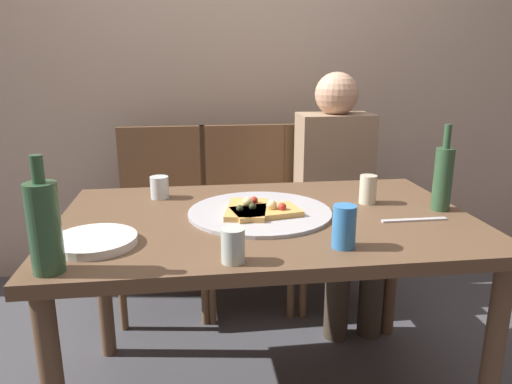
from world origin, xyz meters
name	(u,v)px	position (x,y,z in m)	size (l,w,h in m)	color
back_wall	(232,45)	(0.00, 1.28, 1.30)	(6.00, 0.10, 2.60)	#BCA893
dining_table	(267,239)	(0.00, 0.00, 0.64)	(1.37, 0.86, 0.72)	brown
pizza_tray	(260,212)	(-0.02, 0.02, 0.73)	(0.49, 0.49, 0.01)	#ADADB2
pizza_slice_last	(267,211)	(0.00, -0.02, 0.74)	(0.24, 0.17, 0.05)	tan
pizza_slice_extra	(247,209)	(-0.06, 0.02, 0.74)	(0.17, 0.24, 0.05)	tan
wine_bottle	(44,226)	(-0.60, -0.36, 0.84)	(0.08, 0.08, 0.29)	#2D5133
beer_bottle	(443,177)	(0.61, -0.01, 0.84)	(0.06, 0.06, 0.30)	#2D5133
tumbler_near	(160,187)	(-0.37, 0.27, 0.76)	(0.07, 0.07, 0.08)	silver
tumbler_far	(233,245)	(-0.14, -0.36, 0.77)	(0.06, 0.06, 0.09)	#B7C6BC
wine_glass	(368,189)	(0.39, 0.10, 0.77)	(0.06, 0.06, 0.10)	beige
soda_can	(344,227)	(0.17, -0.30, 0.78)	(0.07, 0.07, 0.12)	#337AC1
plate_stack	(94,241)	(-0.52, -0.19, 0.73)	(0.24, 0.24, 0.02)	white
table_knife	(414,220)	(0.47, -0.11, 0.72)	(0.22, 0.02, 0.01)	#B7B7BC
chair_left	(163,206)	(-0.40, 0.83, 0.51)	(0.44, 0.44, 0.90)	brown
chair_middle	(245,203)	(0.02, 0.83, 0.51)	(0.44, 0.44, 0.90)	brown
chair_right	(329,200)	(0.46, 0.83, 0.51)	(0.44, 0.44, 0.90)	brown
guest_in_sweater	(338,184)	(0.46, 0.68, 0.64)	(0.36, 0.56, 1.17)	#937A60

